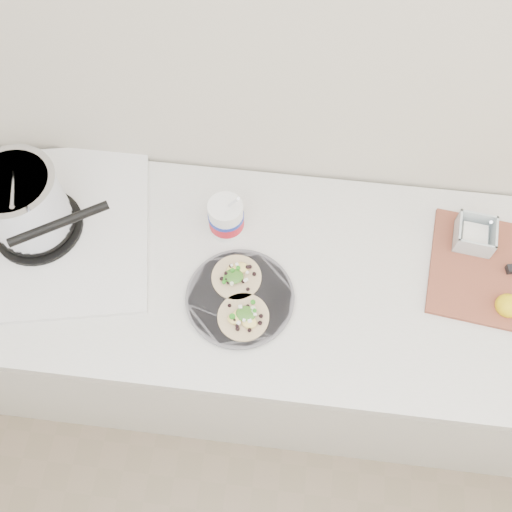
# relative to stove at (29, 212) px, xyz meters

# --- Properties ---
(counter) EXTENTS (2.44, 0.66, 0.90)m
(counter) POSITION_rel_stove_xyz_m (0.64, -0.04, -0.54)
(counter) COLOR silver
(counter) RESTS_ON ground
(stove) EXTENTS (0.69, 0.65, 0.28)m
(stove) POSITION_rel_stove_xyz_m (0.00, 0.00, 0.00)
(stove) COLOR silver
(stove) RESTS_ON counter
(taco_plate) EXTENTS (0.28, 0.28, 0.04)m
(taco_plate) POSITION_rel_stove_xyz_m (0.57, -0.14, -0.08)
(taco_plate) COLOR #57555C
(taco_plate) RESTS_ON counter
(tub) EXTENTS (0.10, 0.10, 0.22)m
(tub) POSITION_rel_stove_xyz_m (0.51, 0.07, -0.03)
(tub) COLOR white
(tub) RESTS_ON counter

